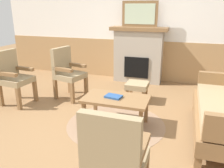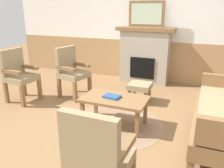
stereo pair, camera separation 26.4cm
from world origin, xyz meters
The scene contains 11 objects.
ground_plane centered at (0.00, 0.00, 0.00)m, with size 14.00×14.00×0.00m, color olive.
wall_back centered at (0.00, 2.60, 1.31)m, with size 7.20×0.14×2.70m.
fireplace centered at (0.00, 2.35, 0.65)m, with size 1.30×0.44×1.28m.
framed_picture centered at (0.00, 2.35, 1.56)m, with size 0.80×0.04×0.56m.
coffee_table centered at (0.15, 0.08, 0.39)m, with size 0.96×0.56×0.44m.
round_rug centered at (0.15, 0.08, 0.00)m, with size 1.49×1.49×0.01m, color #896B51.
book_on_table centered at (0.11, 0.07, 0.46)m, with size 0.24×0.16×0.03m, color navy.
footstool centered at (0.25, 1.11, 0.28)m, with size 0.40×0.40×0.36m.
armchair_near_fireplace centered at (-1.08, 0.89, 0.54)m, with size 0.57×0.57×0.98m.
armchair_by_window_left centered at (-1.87, 0.32, 0.54)m, with size 0.52×0.52×0.98m.
armchair_front_left centered at (0.60, -1.42, 0.54)m, with size 0.49×0.49×0.98m.
Camera 2 is at (1.32, -2.87, 1.70)m, focal length 37.27 mm.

